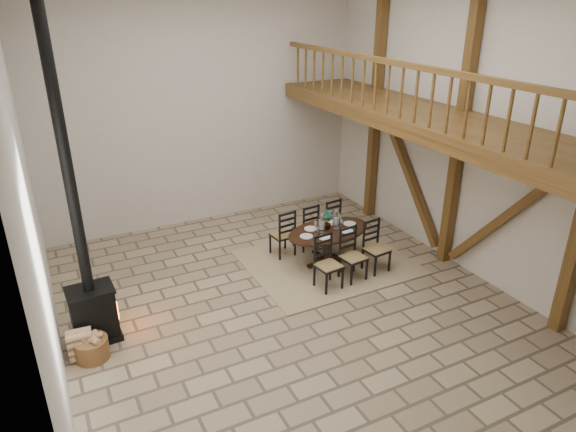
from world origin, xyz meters
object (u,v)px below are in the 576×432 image
wood_stove (86,273)px  log_stack (81,345)px  dining_table (328,245)px  log_basket (92,348)px

wood_stove → log_stack: 1.00m
dining_table → log_basket: 4.51m
log_stack → dining_table: bearing=10.6°
wood_stove → log_stack: (-0.26, -0.39, -0.89)m
dining_table → wood_stove: 4.38m
dining_table → wood_stove: wood_stove is taller
dining_table → log_stack: dining_table is taller
dining_table → log_stack: bearing=-175.9°
wood_stove → log_basket: 1.05m
dining_table → log_basket: dining_table is taller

